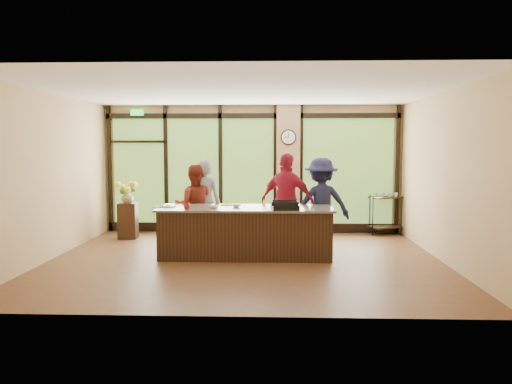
# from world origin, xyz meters

# --- Properties ---
(floor) EXTENTS (7.00, 7.00, 0.00)m
(floor) POSITION_xyz_m (0.00, 0.00, 0.00)
(floor) COLOR #4E301B
(floor) RESTS_ON ground
(ceiling) EXTENTS (7.00, 7.00, 0.00)m
(ceiling) POSITION_xyz_m (0.00, 0.00, 3.00)
(ceiling) COLOR silver
(ceiling) RESTS_ON back_wall
(back_wall) EXTENTS (7.00, 0.00, 7.00)m
(back_wall) POSITION_xyz_m (0.00, 3.00, 1.50)
(back_wall) COLOR tan
(back_wall) RESTS_ON floor
(left_wall) EXTENTS (0.00, 6.00, 6.00)m
(left_wall) POSITION_xyz_m (-3.50, 0.00, 1.50)
(left_wall) COLOR tan
(left_wall) RESTS_ON floor
(right_wall) EXTENTS (0.00, 6.00, 6.00)m
(right_wall) POSITION_xyz_m (3.50, 0.00, 1.50)
(right_wall) COLOR tan
(right_wall) RESTS_ON floor
(window_wall) EXTENTS (6.90, 0.12, 3.00)m
(window_wall) POSITION_xyz_m (0.16, 2.95, 1.39)
(window_wall) COLOR tan
(window_wall) RESTS_ON floor
(island_base) EXTENTS (3.10, 1.00, 0.88)m
(island_base) POSITION_xyz_m (0.00, 0.30, 0.44)
(island_base) COLOR black
(island_base) RESTS_ON floor
(countertop) EXTENTS (3.20, 1.10, 0.04)m
(countertop) POSITION_xyz_m (0.00, 0.30, 0.90)
(countertop) COLOR slate
(countertop) RESTS_ON island_base
(wall_clock) EXTENTS (0.36, 0.04, 0.36)m
(wall_clock) POSITION_xyz_m (0.85, 2.87, 2.25)
(wall_clock) COLOR black
(wall_clock) RESTS_ON window_wall
(cook_left) EXTENTS (0.66, 0.44, 1.78)m
(cook_left) POSITION_xyz_m (-0.88, 1.17, 0.89)
(cook_left) COLOR gray
(cook_left) RESTS_ON floor
(cook_midleft) EXTENTS (0.88, 0.72, 1.68)m
(cook_midleft) POSITION_xyz_m (-1.08, 1.07, 0.84)
(cook_midleft) COLOR maroon
(cook_midleft) RESTS_ON floor
(cook_midright) EXTENTS (1.21, 0.89, 1.90)m
(cook_midright) POSITION_xyz_m (0.78, 1.03, 0.95)
(cook_midright) COLOR maroon
(cook_midright) RESTS_ON floor
(cook_right) EXTENTS (1.26, 0.85, 1.81)m
(cook_right) POSITION_xyz_m (1.45, 1.03, 0.91)
(cook_right) COLOR #1A1C39
(cook_right) RESTS_ON floor
(roasting_pan) EXTENTS (0.52, 0.43, 0.08)m
(roasting_pan) POSITION_xyz_m (0.71, -0.03, 0.96)
(roasting_pan) COLOR black
(roasting_pan) RESTS_ON countertop
(mixing_bowl) EXTENTS (0.37, 0.37, 0.07)m
(mixing_bowl) POSITION_xyz_m (0.82, 0.03, 0.96)
(mixing_bowl) COLOR silver
(mixing_bowl) RESTS_ON countertop
(cutting_board_left) EXTENTS (0.38, 0.29, 0.01)m
(cutting_board_left) POSITION_xyz_m (-1.50, 0.27, 0.93)
(cutting_board_left) COLOR #478E33
(cutting_board_left) RESTS_ON countertop
(cutting_board_center) EXTENTS (0.42, 0.34, 0.01)m
(cutting_board_center) POSITION_xyz_m (-0.32, 0.69, 0.93)
(cutting_board_center) COLOR yellow
(cutting_board_center) RESTS_ON countertop
(cutting_board_right) EXTENTS (0.41, 0.33, 0.01)m
(cutting_board_right) POSITION_xyz_m (0.71, 0.31, 0.93)
(cutting_board_right) COLOR yellow
(cutting_board_right) RESTS_ON countertop
(prep_bowl_near) EXTENTS (0.20, 0.20, 0.05)m
(prep_bowl_near) POSITION_xyz_m (-0.58, 0.15, 0.94)
(prep_bowl_near) COLOR white
(prep_bowl_near) RESTS_ON countertop
(prep_bowl_mid) EXTENTS (0.19, 0.19, 0.05)m
(prep_bowl_mid) POSITION_xyz_m (-0.17, 0.31, 0.94)
(prep_bowl_mid) COLOR white
(prep_bowl_mid) RESTS_ON countertop
(prep_bowl_far) EXTENTS (0.14, 0.14, 0.03)m
(prep_bowl_far) POSITION_xyz_m (0.57, 0.50, 0.94)
(prep_bowl_far) COLOR white
(prep_bowl_far) RESTS_ON countertop
(red_ramekin) EXTENTS (0.15, 0.15, 0.09)m
(red_ramekin) POSITION_xyz_m (-1.03, -0.06, 0.97)
(red_ramekin) COLOR #9D1B0F
(red_ramekin) RESTS_ON countertop
(flower_stand) EXTENTS (0.42, 0.42, 0.79)m
(flower_stand) POSITION_xyz_m (-2.72, 2.04, 0.39)
(flower_stand) COLOR black
(flower_stand) RESTS_ON floor
(flower_vase) EXTENTS (0.28, 0.28, 0.28)m
(flower_vase) POSITION_xyz_m (-2.72, 2.04, 0.93)
(flower_vase) COLOR olive
(flower_vase) RESTS_ON flower_stand
(bar_cart) EXTENTS (0.82, 0.66, 0.97)m
(bar_cart) POSITION_xyz_m (3.10, 2.75, 0.58)
(bar_cart) COLOR black
(bar_cart) RESTS_ON floor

